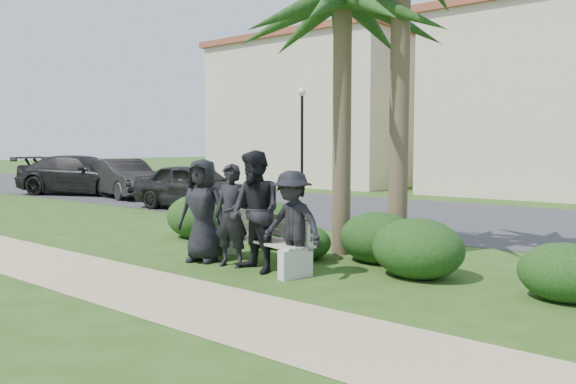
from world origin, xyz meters
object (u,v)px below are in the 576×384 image
(man_a, at_px, (203,210))
(car_c, at_px, (83,175))
(man_b, at_px, (232,215))
(man_c, at_px, (255,211))
(palm_left, at_px, (343,0))
(car_a, at_px, (195,186))
(car_b, at_px, (123,178))
(man_d, at_px, (292,224))
(street_lamp, at_px, (302,121))
(park_bench, at_px, (256,243))

(man_a, xyz_separation_m, car_c, (-13.41, 5.83, -0.07))
(man_b, relative_size, man_c, 0.88)
(man_b, relative_size, palm_left, 0.30)
(man_b, distance_m, car_a, 8.33)
(man_c, height_order, car_c, man_c)
(man_b, distance_m, man_c, 0.56)
(palm_left, height_order, car_c, palm_left)
(palm_left, bearing_deg, car_a, 157.15)
(man_a, bearing_deg, man_c, -19.14)
(car_a, relative_size, car_b, 0.94)
(man_a, distance_m, man_c, 1.19)
(man_d, bearing_deg, street_lamp, 125.79)
(man_c, height_order, car_a, man_c)
(palm_left, height_order, car_b, palm_left)
(street_lamp, height_order, palm_left, palm_left)
(street_lamp, xyz_separation_m, man_d, (9.18, -12.03, -2.18))
(street_lamp, distance_m, man_b, 14.63)
(street_lamp, distance_m, car_c, 8.97)
(man_d, height_order, palm_left, palm_left)
(palm_left, distance_m, car_a, 8.77)
(man_d, relative_size, car_c, 0.29)
(street_lamp, relative_size, park_bench, 1.79)
(man_a, distance_m, man_d, 1.82)
(car_a, xyz_separation_m, car_b, (-5.17, 1.05, 0.02))
(man_a, relative_size, palm_left, 0.32)
(street_lamp, bearing_deg, man_d, -52.65)
(park_bench, xyz_separation_m, car_a, (-6.85, 4.74, 0.33))
(man_a, relative_size, car_b, 0.39)
(man_a, bearing_deg, car_a, 122.21)
(man_b, bearing_deg, man_a, 165.71)
(palm_left, bearing_deg, park_bench, -106.70)
(man_a, xyz_separation_m, car_a, (-5.98, 5.07, -0.15))
(man_d, xyz_separation_m, car_a, (-7.80, 5.02, -0.07))
(street_lamp, distance_m, car_b, 7.41)
(man_c, bearing_deg, car_c, 171.39)
(car_b, bearing_deg, car_a, -89.83)
(car_a, bearing_deg, man_a, -136.37)
(park_bench, height_order, palm_left, palm_left)
(car_b, xyz_separation_m, car_c, (-2.26, -0.29, 0.06))
(man_c, bearing_deg, palm_left, 98.19)
(car_b, bearing_deg, man_c, -104.93)
(man_b, relative_size, man_d, 1.05)
(park_bench, relative_size, man_c, 1.32)
(man_a, height_order, car_a, man_a)
(street_lamp, height_order, man_a, street_lamp)
(park_bench, relative_size, man_d, 1.57)
(man_a, bearing_deg, park_bench, 3.49)
(palm_left, distance_m, car_b, 13.67)
(man_b, xyz_separation_m, car_c, (-14.05, 5.82, -0.03))
(man_a, height_order, car_b, man_a)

